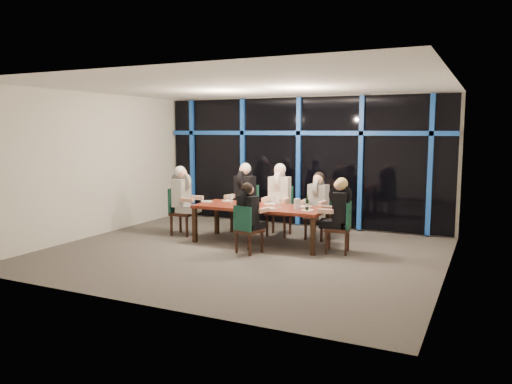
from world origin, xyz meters
TOP-DOWN VIEW (x-y plane):
  - room at (0.00, 0.00)m, footprint 7.04×7.00m
  - window_wall at (0.01, 2.93)m, footprint 6.86×0.43m
  - dining_table at (0.00, 0.80)m, footprint 2.60×1.00m
  - chair_far_left at (-0.80, 1.78)m, footprint 0.56×0.56m
  - chair_far_mid at (0.02, 1.75)m, footprint 0.52×0.52m
  - chair_far_right at (0.89, 1.74)m, footprint 0.48×0.48m
  - chair_end_left at (-1.92, 0.83)m, footprint 0.49×0.49m
  - chair_end_right at (1.66, 0.75)m, footprint 0.49×0.49m
  - chair_near_mid at (0.12, -0.05)m, footprint 0.51×0.51m
  - diner_far_left at (-0.82, 1.69)m, footprint 0.56×0.68m
  - diner_far_mid at (0.03, 1.66)m, footprint 0.54×0.67m
  - diner_far_right at (0.88, 1.66)m, footprint 0.49×0.61m
  - diner_end_left at (-1.83, 0.84)m, footprint 0.64×0.52m
  - diner_end_right at (1.58, 0.74)m, footprint 0.62×0.50m
  - diner_near_mid at (0.14, 0.02)m, footprint 0.51×0.60m
  - plate_far_left at (-0.92, 1.14)m, footprint 0.24×0.24m
  - plate_far_mid at (0.07, 1.10)m, footprint 0.24×0.24m
  - plate_far_right at (0.83, 1.09)m, footprint 0.24×0.24m
  - plate_end_left at (-1.27, 0.87)m, footprint 0.24×0.24m
  - plate_end_right at (1.03, 0.66)m, footprint 0.24×0.24m
  - plate_near_mid at (0.29, 0.57)m, footprint 0.24×0.24m
  - wine_bottle at (1.02, 0.66)m, footprint 0.07×0.07m
  - water_pitcher at (0.81, 0.67)m, footprint 0.13×0.11m
  - tea_light at (-0.10, 0.58)m, footprint 0.06×0.06m
  - wine_glass_a at (-0.33, 0.74)m, footprint 0.07×0.07m
  - wine_glass_b at (0.19, 1.01)m, footprint 0.07×0.07m
  - wine_glass_c at (0.40, 0.81)m, footprint 0.07×0.07m
  - wine_glass_d at (-0.65, 0.81)m, footprint 0.07×0.07m
  - wine_glass_e at (0.85, 1.03)m, footprint 0.06×0.06m

SIDE VIEW (x-z plane):
  - chair_near_mid at x=0.12m, z-range 0.05..0.94m
  - chair_end_right at x=1.66m, z-range 0.05..1.00m
  - chair_far_right at x=0.89m, z-range 0.06..1.00m
  - chair_end_left at x=-1.92m, z-range 0.06..1.06m
  - chair_far_left at x=-0.80m, z-range 0.06..1.09m
  - chair_far_mid at x=0.02m, z-range 0.06..1.10m
  - dining_table at x=0.00m, z-range 0.31..1.06m
  - plate_far_left at x=-0.92m, z-range 0.75..0.76m
  - plate_far_mid at x=0.07m, z-range 0.75..0.76m
  - plate_far_right at x=0.83m, z-range 0.75..0.76m
  - plate_end_left at x=-1.27m, z-range 0.75..0.76m
  - plate_end_right at x=1.03m, z-range 0.75..0.76m
  - plate_near_mid at x=0.29m, z-range 0.75..0.76m
  - tea_light at x=-0.10m, z-range 0.75..0.78m
  - diner_near_mid at x=0.14m, z-range 0.42..1.28m
  - water_pitcher at x=0.81m, z-range 0.75..0.96m
  - wine_bottle at x=1.02m, z-range 0.72..1.01m
  - wine_glass_e at x=0.85m, z-range 0.79..0.95m
  - wine_glass_c at x=0.40m, z-range 0.79..0.96m
  - wine_glass_d at x=-0.65m, z-range 0.79..0.97m
  - wine_glass_a at x=-0.33m, z-range 0.79..0.98m
  - wine_glass_b at x=0.19m, z-range 0.79..0.98m
  - diner_end_right at x=1.58m, z-range 0.44..1.36m
  - diner_far_right at x=0.88m, z-range 0.44..1.36m
  - diner_end_left at x=-1.83m, z-range 0.47..1.45m
  - diner_far_left at x=-0.82m, z-range 0.48..1.49m
  - diner_far_mid at x=0.03m, z-range 0.49..1.50m
  - window_wall at x=0.01m, z-range 0.08..3.02m
  - room at x=0.00m, z-range 0.51..3.53m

